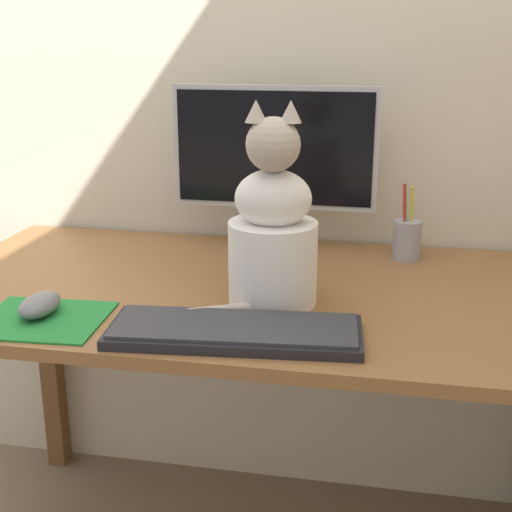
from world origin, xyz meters
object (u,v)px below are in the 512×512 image
monitor (274,160)px  keyboard (237,331)px  cat (272,231)px  pen_cup (407,239)px  computer_mouse_left (40,305)px

monitor → keyboard: (0.02, -0.52, -0.21)m
cat → pen_cup: 0.43m
keyboard → cat: 0.22m
monitor → keyboard: 0.56m
cat → pen_cup: size_ratio=2.22×
monitor → cat: same height
cat → computer_mouse_left: bearing=-165.1°
keyboard → pen_cup: (0.29, 0.51, 0.04)m
keyboard → cat: cat is taller
monitor → computer_mouse_left: size_ratio=4.31×
computer_mouse_left → cat: 0.46m
keyboard → pen_cup: 0.59m
keyboard → computer_mouse_left: size_ratio=4.05×
pen_cup → cat: bearing=-128.1°
computer_mouse_left → pen_cup: size_ratio=0.63×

